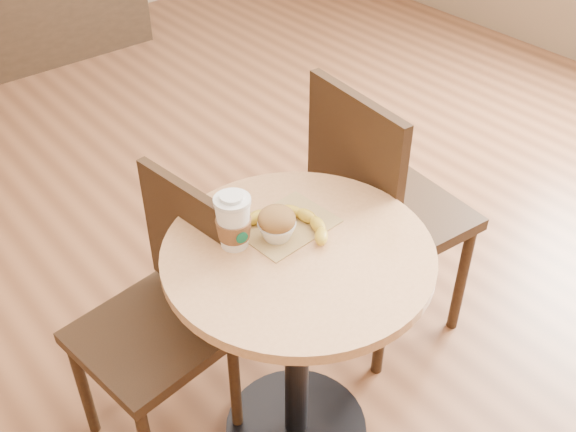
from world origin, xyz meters
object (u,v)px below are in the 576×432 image
object	(u,v)px
cafe_table	(297,313)
banana	(292,225)
muffin	(277,223)
coffee_cup	(233,223)
chair_right	(380,208)
chair_left	(165,314)

from	to	relation	value
cafe_table	banana	distance (m)	0.25
muffin	banana	distance (m)	0.05
coffee_cup	muffin	distance (m)	0.11
coffee_cup	banana	xyz separation A→B (m)	(0.14, -0.05, -0.05)
chair_right	coffee_cup	distance (m)	0.67
chair_left	chair_right	bearing A→B (deg)	75.93
cafe_table	coffee_cup	bearing A→B (deg)	133.95
chair_right	cafe_table	bearing A→B (deg)	114.78
cafe_table	muffin	world-z (taller)	muffin
chair_left	coffee_cup	distance (m)	0.41
coffee_cup	banana	size ratio (longest dim) A/B	0.67
cafe_table	banana	bearing A→B (deg)	62.56
chair_right	muffin	xyz separation A→B (m)	(-0.51, -0.11, 0.26)
chair_left	muffin	size ratio (longest dim) A/B	8.70
coffee_cup	banana	distance (m)	0.16
chair_right	muffin	distance (m)	0.58
cafe_table	muffin	size ratio (longest dim) A/B	7.65
cafe_table	muffin	bearing A→B (deg)	100.56
chair_right	banana	size ratio (longest dim) A/B	4.26
chair_left	chair_right	distance (m)	0.75
chair_right	coffee_cup	xyz separation A→B (m)	(-0.60, -0.07, 0.29)
cafe_table	chair_right	bearing A→B (deg)	19.97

